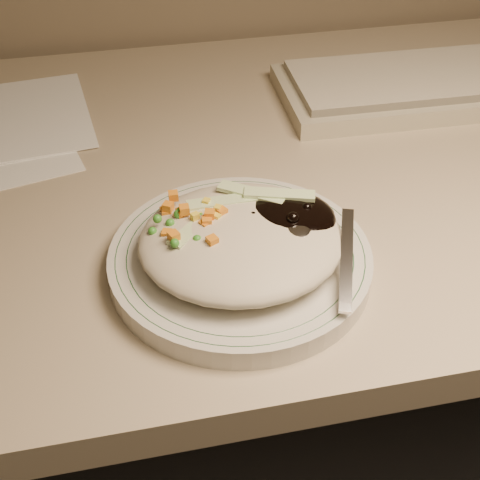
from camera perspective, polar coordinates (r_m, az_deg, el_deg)
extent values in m
cube|color=tan|center=(0.83, 4.84, 6.12)|extent=(1.40, 0.70, 0.04)
cylinder|color=beige|center=(0.64, 0.00, -1.78)|extent=(0.25, 0.25, 0.02)
torus|color=#144723|center=(0.64, 0.00, -1.11)|extent=(0.24, 0.24, 0.00)
torus|color=#144723|center=(0.64, 0.00, -1.11)|extent=(0.22, 0.22, 0.00)
ellipsoid|color=#BAB297|center=(0.62, 0.10, 0.01)|extent=(0.19, 0.18, 0.04)
ellipsoid|color=black|center=(0.64, 3.79, 1.72)|extent=(0.10, 0.09, 0.03)
ellipsoid|color=orange|center=(0.63, -4.31, 0.74)|extent=(0.08, 0.08, 0.02)
sphere|color=black|center=(0.62, 1.12, 1.96)|extent=(0.01, 0.01, 0.01)
sphere|color=black|center=(0.63, 3.55, 2.62)|extent=(0.01, 0.01, 0.01)
sphere|color=black|center=(0.63, 5.73, 2.76)|extent=(0.01, 0.01, 0.01)
sphere|color=black|center=(0.64, 4.78, 2.97)|extent=(0.01, 0.01, 0.01)
sphere|color=black|center=(0.61, 4.53, 1.88)|extent=(0.01, 0.01, 0.01)
sphere|color=black|center=(0.63, 3.49, 2.21)|extent=(0.01, 0.01, 0.01)
sphere|color=black|center=(0.64, 4.22, 2.90)|extent=(0.01, 0.01, 0.01)
cube|color=orange|center=(0.62, -4.78, 2.60)|extent=(0.01, 0.01, 0.01)
cube|color=orange|center=(0.61, -3.00, 0.77)|extent=(0.01, 0.01, 0.01)
cube|color=orange|center=(0.63, -6.16, 2.84)|extent=(0.01, 0.01, 0.01)
cube|color=orange|center=(0.61, -2.61, 2.20)|extent=(0.01, 0.01, 0.01)
cube|color=orange|center=(0.61, -2.84, 1.57)|extent=(0.01, 0.01, 0.01)
cube|color=orange|center=(0.64, -6.35, 2.47)|extent=(0.01, 0.01, 0.01)
cube|color=orange|center=(0.62, -5.00, 2.34)|extent=(0.01, 0.01, 0.01)
cube|color=orange|center=(0.61, -2.99, 1.30)|extent=(0.01, 0.01, 0.01)
cube|color=orange|center=(0.62, -1.59, 2.39)|extent=(0.01, 0.01, 0.01)
cube|color=orange|center=(0.64, -5.71, 3.77)|extent=(0.01, 0.01, 0.01)
cube|color=orange|center=(0.59, -5.68, 0.33)|extent=(0.01, 0.01, 0.01)
cube|color=orange|center=(0.59, -2.39, -0.08)|extent=(0.01, 0.01, 0.01)
cube|color=orange|center=(0.61, -6.25, 0.48)|extent=(0.01, 0.01, 0.01)
cube|color=orange|center=(0.64, -6.23, 2.25)|extent=(0.01, 0.01, 0.01)
sphere|color=#388C28|center=(0.62, -3.01, 1.74)|extent=(0.01, 0.01, 0.01)
sphere|color=#388C28|center=(0.59, -5.60, -0.26)|extent=(0.01, 0.01, 0.01)
sphere|color=#388C28|center=(0.62, -5.98, 1.46)|extent=(0.01, 0.01, 0.01)
sphere|color=#388C28|center=(0.61, -7.07, 1.81)|extent=(0.01, 0.01, 0.01)
sphere|color=#388C28|center=(0.62, -3.36, 1.96)|extent=(0.01, 0.01, 0.01)
sphere|color=#388C28|center=(0.60, -2.25, -0.04)|extent=(0.01, 0.01, 0.01)
sphere|color=#388C28|center=(0.62, -4.32, 1.09)|extent=(0.01, 0.01, 0.01)
sphere|color=#388C28|center=(0.61, -4.69, -0.15)|extent=(0.01, 0.01, 0.01)
sphere|color=#388C28|center=(0.62, -7.48, 0.74)|extent=(0.01, 0.01, 0.01)
sphere|color=#388C28|center=(0.62, -5.12, 2.44)|extent=(0.01, 0.01, 0.01)
sphere|color=#388C28|center=(0.62, -5.31, 2.24)|extent=(0.01, 0.01, 0.01)
sphere|color=#388C28|center=(0.61, -5.74, 0.48)|extent=(0.01, 0.01, 0.01)
sphere|color=#388C28|center=(0.60, -3.68, 0.06)|extent=(0.01, 0.01, 0.01)
sphere|color=#388C28|center=(0.64, -1.52, 3.02)|extent=(0.01, 0.01, 0.01)
cube|color=yellow|center=(0.62, -3.47, 1.94)|extent=(0.01, 0.01, 0.01)
cube|color=yellow|center=(0.62, -2.01, 1.93)|extent=(0.01, 0.01, 0.01)
cube|color=yellow|center=(0.63, -4.49, 1.97)|extent=(0.01, 0.01, 0.01)
cube|color=yellow|center=(0.62, -3.86, 2.02)|extent=(0.01, 0.01, 0.01)
cube|color=yellow|center=(0.62, -4.28, 0.97)|extent=(0.01, 0.01, 0.01)
cube|color=yellow|center=(0.62, -1.92, 2.65)|extent=(0.01, 0.01, 0.01)
cube|color=yellow|center=(0.64, -2.88, 3.22)|extent=(0.01, 0.01, 0.01)
cube|color=yellow|center=(0.62, -3.41, 1.01)|extent=(0.01, 0.01, 0.01)
cube|color=#B2D18C|center=(0.64, -1.53, 3.30)|extent=(0.07, 0.02, 0.00)
cube|color=#B2D18C|center=(0.65, 1.01, 4.03)|extent=(0.06, 0.05, 0.00)
cube|color=#B2D18C|center=(0.61, -3.76, 1.17)|extent=(0.06, 0.06, 0.00)
cube|color=#B2D18C|center=(0.64, 3.39, 3.93)|extent=(0.07, 0.03, 0.00)
cube|color=#B2D18C|center=(0.61, 0.65, 0.56)|extent=(0.07, 0.03, 0.00)
cube|color=#B2D18C|center=(0.60, -0.19, 0.61)|extent=(0.06, 0.05, 0.00)
ellipsoid|color=silver|center=(0.62, 4.61, 1.11)|extent=(0.05, 0.06, 0.01)
cube|color=silver|center=(0.61, 9.08, -1.56)|extent=(0.05, 0.11, 0.03)
cube|color=#ACA68D|center=(0.99, 17.90, 12.49)|extent=(0.49, 0.18, 0.02)
cube|color=beige|center=(0.99, 18.11, 13.38)|extent=(0.46, 0.16, 0.01)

